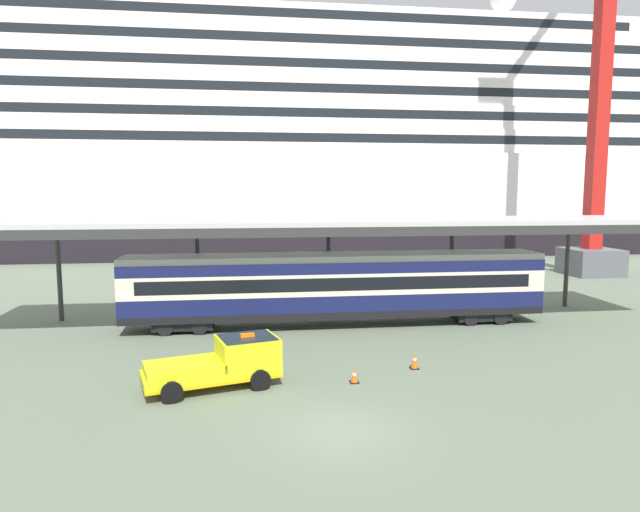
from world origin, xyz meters
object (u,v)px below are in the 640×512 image
Objects in this scene: traffic_cone_near at (354,375)px; traffic_cone_mid at (414,361)px; train_carriage at (336,285)px; dockside_crane at (607,59)px; service_truck at (225,361)px; cruise_ship at (144,150)px.

traffic_cone_near is 0.83× the size of traffic_cone_mid.
train_carriage is 8.60m from traffic_cone_mid.
traffic_cone_mid is at bearing -135.63° from dockside_crane.
dockside_crane reaches higher than service_truck.
traffic_cone_near is (5.13, -0.32, -0.69)m from service_truck.
cruise_ship reaches higher than train_carriage.
cruise_ship is at bearing 102.99° from service_truck.
dockside_crane is (27.45, 25.38, 18.89)m from traffic_cone_near.
cruise_ship is 53.98m from service_truck.
train_carriage is (17.76, -42.16, -10.52)m from cruise_ship.
traffic_cone_mid is 39.15m from dockside_crane.
dockside_crane reaches higher than train_carriage.
traffic_cone_near is 3.23m from traffic_cone_mid.
dockside_crane is at bearing -30.60° from cruise_ship.
dockside_crane is (44.41, -26.26, 6.36)m from cruise_ship.
traffic_cone_near is at bearing -94.82° from train_carriage.
train_carriage is at bearing 57.11° from service_truck.
cruise_ship reaches higher than service_truck.
dockside_crane reaches higher than traffic_cone_mid.
traffic_cone_mid is (2.91, 1.38, 0.06)m from traffic_cone_near.
traffic_cone_mid reaches higher than traffic_cone_near.
cruise_ship is 55.78m from traffic_cone_near.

